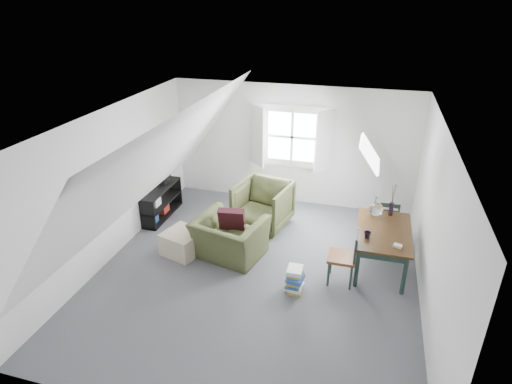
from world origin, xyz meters
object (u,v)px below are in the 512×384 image
(dining_table, at_px, (383,235))
(dining_chair_near, at_px, (344,257))
(armchair_far, at_px, (263,225))
(dining_chair_far, at_px, (388,219))
(media_shelf, at_px, (159,204))
(ottoman, at_px, (183,242))
(magazine_stack, at_px, (295,280))
(armchair_near, at_px, (230,256))

(dining_table, xyz_separation_m, dining_chair_near, (-0.55, -0.56, -0.14))
(armchair_far, relative_size, dining_chair_far, 1.20)
(media_shelf, bearing_deg, dining_chair_far, 6.62)
(ottoman, bearing_deg, magazine_stack, -14.07)
(armchair_near, relative_size, dining_chair_near, 1.23)
(magazine_stack, bearing_deg, media_shelf, 152.52)
(media_shelf, distance_m, magazine_stack, 3.46)
(dining_chair_far, bearing_deg, media_shelf, 10.88)
(armchair_far, bearing_deg, dining_chair_near, -28.57)
(ottoman, relative_size, dining_chair_near, 0.68)
(magazine_stack, bearing_deg, ottoman, 165.93)
(dining_table, height_order, media_shelf, dining_table)
(armchair_near, relative_size, ottoman, 1.83)
(dining_chair_near, bearing_deg, dining_table, 141.02)
(armchair_near, relative_size, dining_chair_far, 1.36)
(dining_chair_far, distance_m, media_shelf, 4.41)
(dining_table, xyz_separation_m, dining_chair_far, (0.10, 0.91, -0.18))
(armchair_near, relative_size, armchair_far, 1.13)
(dining_chair_near, xyz_separation_m, magazine_stack, (-0.68, -0.42, -0.27))
(ottoman, relative_size, dining_chair_far, 0.74)
(ottoman, relative_size, dining_table, 0.43)
(dining_chair_near, bearing_deg, dining_chair_far, 161.69)
(dining_table, bearing_deg, ottoman, -167.19)
(ottoman, height_order, media_shelf, media_shelf)
(armchair_near, bearing_deg, dining_chair_near, -173.33)
(armchair_far, xyz_separation_m, magazine_stack, (0.98, -1.82, 0.20))
(armchair_far, bearing_deg, dining_table, -9.12)
(armchair_near, relative_size, dining_table, 0.78)
(armchair_far, bearing_deg, magazine_stack, -50.11)
(ottoman, bearing_deg, armchair_far, 50.19)
(armchair_near, xyz_separation_m, dining_chair_near, (1.93, -0.21, 0.46))
(media_shelf, bearing_deg, armchair_near, -25.26)
(dining_table, relative_size, dining_chair_far, 1.73)
(dining_table, height_order, magazine_stack, dining_table)
(ottoman, distance_m, media_shelf, 1.48)
(armchair_far, height_order, ottoman, armchair_far)
(dining_table, bearing_deg, dining_chair_near, -129.59)
(armchair_far, bearing_deg, ottoman, -118.22)
(magazine_stack, bearing_deg, dining_table, 38.66)
(ottoman, xyz_separation_m, magazine_stack, (2.06, -0.52, -0.00))
(media_shelf, bearing_deg, ottoman, -44.22)
(armchair_far, relative_size, media_shelf, 0.80)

